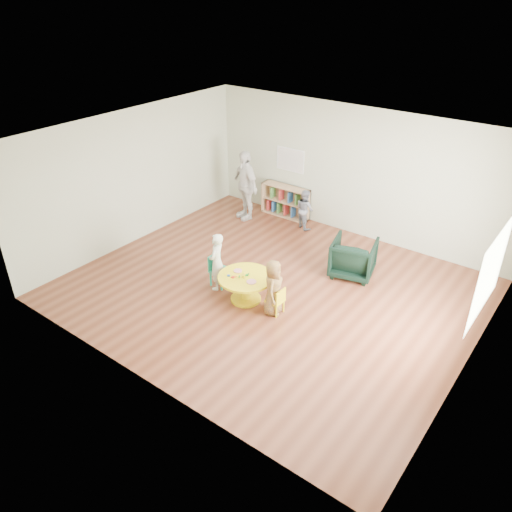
{
  "coord_description": "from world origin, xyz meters",
  "views": [
    {
      "loc": [
        4.42,
        -6.31,
        5.08
      ],
      "look_at": [
        -0.11,
        -0.3,
        0.8
      ],
      "focal_mm": 35.0,
      "sensor_mm": 36.0,
      "label": 1
    }
  ],
  "objects_px": {
    "armchair": "(353,258)",
    "adult_caretaker": "(245,185)",
    "kid_chair_left": "(218,269)",
    "bookshelf": "(286,201)",
    "kid_chair_right": "(277,300)",
    "child_left": "(217,262)",
    "activity_table": "(246,284)",
    "child_right": "(273,288)",
    "toddler": "(305,209)"
  },
  "relations": [
    {
      "from": "activity_table",
      "to": "toddler",
      "type": "distance_m",
      "value": 3.19
    },
    {
      "from": "kid_chair_right",
      "to": "child_left",
      "type": "height_order",
      "value": "child_left"
    },
    {
      "from": "kid_chair_left",
      "to": "child_right",
      "type": "height_order",
      "value": "child_right"
    },
    {
      "from": "activity_table",
      "to": "adult_caretaker",
      "type": "distance_m",
      "value": 3.5
    },
    {
      "from": "kid_chair_right",
      "to": "toddler",
      "type": "xyz_separation_m",
      "value": [
        -1.4,
        3.1,
        0.19
      ]
    },
    {
      "from": "bookshelf",
      "to": "child_right",
      "type": "xyz_separation_m",
      "value": [
        2.06,
        -3.42,
        0.14
      ]
    },
    {
      "from": "armchair",
      "to": "child_left",
      "type": "distance_m",
      "value": 2.61
    },
    {
      "from": "child_left",
      "to": "activity_table",
      "type": "bearing_deg",
      "value": 70.81
    },
    {
      "from": "bookshelf",
      "to": "toddler",
      "type": "xyz_separation_m",
      "value": [
        0.72,
        -0.3,
        0.09
      ]
    },
    {
      "from": "kid_chair_left",
      "to": "armchair",
      "type": "bearing_deg",
      "value": 134.46
    },
    {
      "from": "kid_chair_left",
      "to": "bookshelf",
      "type": "xyz_separation_m",
      "value": [
        -0.73,
        3.29,
        0.04
      ]
    },
    {
      "from": "child_left",
      "to": "toddler",
      "type": "height_order",
      "value": "child_left"
    },
    {
      "from": "adult_caretaker",
      "to": "child_left",
      "type": "bearing_deg",
      "value": -38.51
    },
    {
      "from": "adult_caretaker",
      "to": "kid_chair_right",
      "type": "bearing_deg",
      "value": -21.17
    },
    {
      "from": "bookshelf",
      "to": "child_left",
      "type": "bearing_deg",
      "value": -76.88
    },
    {
      "from": "bookshelf",
      "to": "adult_caretaker",
      "type": "xyz_separation_m",
      "value": [
        -0.69,
        -0.67,
        0.45
      ]
    },
    {
      "from": "armchair",
      "to": "adult_caretaker",
      "type": "height_order",
      "value": "adult_caretaker"
    },
    {
      "from": "bookshelf",
      "to": "armchair",
      "type": "bearing_deg",
      "value": -30.03
    },
    {
      "from": "activity_table",
      "to": "child_left",
      "type": "bearing_deg",
      "value": 179.65
    },
    {
      "from": "child_left",
      "to": "kid_chair_left",
      "type": "bearing_deg",
      "value": -169.15
    },
    {
      "from": "kid_chair_right",
      "to": "child_right",
      "type": "xyz_separation_m",
      "value": [
        -0.07,
        -0.01,
        0.24
      ]
    },
    {
      "from": "activity_table",
      "to": "adult_caretaker",
      "type": "relative_size",
      "value": 0.6
    },
    {
      "from": "kid_chair_right",
      "to": "armchair",
      "type": "distance_m",
      "value": 1.98
    },
    {
      "from": "kid_chair_right",
      "to": "armchair",
      "type": "bearing_deg",
      "value": -11.55
    },
    {
      "from": "toddler",
      "to": "child_left",
      "type": "bearing_deg",
      "value": 114.51
    },
    {
      "from": "kid_chair_left",
      "to": "kid_chair_right",
      "type": "height_order",
      "value": "kid_chair_left"
    },
    {
      "from": "armchair",
      "to": "child_left",
      "type": "bearing_deg",
      "value": 32.89
    },
    {
      "from": "child_right",
      "to": "toddler",
      "type": "distance_m",
      "value": 3.39
    },
    {
      "from": "child_right",
      "to": "bookshelf",
      "type": "bearing_deg",
      "value": 6.98
    },
    {
      "from": "kid_chair_right",
      "to": "toddler",
      "type": "relative_size",
      "value": 0.54
    },
    {
      "from": "adult_caretaker",
      "to": "child_right",
      "type": "bearing_deg",
      "value": -22.03
    },
    {
      "from": "child_right",
      "to": "child_left",
      "type": "bearing_deg",
      "value": 64.94
    },
    {
      "from": "toddler",
      "to": "armchair",
      "type": "bearing_deg",
      "value": 170.49
    },
    {
      "from": "adult_caretaker",
      "to": "armchair",
      "type": "bearing_deg",
      "value": 9.01
    },
    {
      "from": "kid_chair_left",
      "to": "adult_caretaker",
      "type": "bearing_deg",
      "value": -151.93
    },
    {
      "from": "bookshelf",
      "to": "child_left",
      "type": "relative_size",
      "value": 1.09
    },
    {
      "from": "activity_table",
      "to": "bookshelf",
      "type": "distance_m",
      "value": 3.7
    },
    {
      "from": "child_right",
      "to": "activity_table",
      "type": "bearing_deg",
      "value": 64.23
    },
    {
      "from": "kid_chair_right",
      "to": "bookshelf",
      "type": "bearing_deg",
      "value": 33.04
    },
    {
      "from": "kid_chair_right",
      "to": "child_right",
      "type": "bearing_deg",
      "value": 101.44
    },
    {
      "from": "kid_chair_right",
      "to": "kid_chair_left",
      "type": "bearing_deg",
      "value": 86.44
    },
    {
      "from": "bookshelf",
      "to": "toddler",
      "type": "bearing_deg",
      "value": -22.43
    },
    {
      "from": "kid_chair_right",
      "to": "adult_caretaker",
      "type": "distance_m",
      "value": 3.96
    },
    {
      "from": "activity_table",
      "to": "armchair",
      "type": "height_order",
      "value": "armchair"
    },
    {
      "from": "kid_chair_left",
      "to": "kid_chair_right",
      "type": "xyz_separation_m",
      "value": [
        1.39,
        -0.11,
        -0.06
      ]
    },
    {
      "from": "kid_chair_left",
      "to": "toddler",
      "type": "bearing_deg",
      "value": 179.83
    },
    {
      "from": "armchair",
      "to": "toddler",
      "type": "xyz_separation_m",
      "value": [
        -1.83,
        1.18,
        0.09
      ]
    },
    {
      "from": "kid_chair_left",
      "to": "child_left",
      "type": "height_order",
      "value": "child_left"
    },
    {
      "from": "armchair",
      "to": "adult_caretaker",
      "type": "relative_size",
      "value": 0.5
    },
    {
      "from": "child_right",
      "to": "adult_caretaker",
      "type": "height_order",
      "value": "adult_caretaker"
    }
  ]
}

